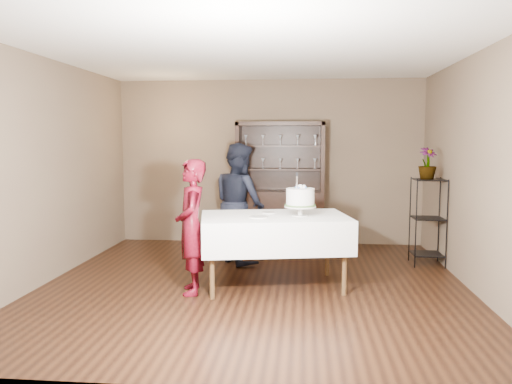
# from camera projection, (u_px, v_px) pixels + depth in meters

# --- Properties ---
(floor) EXTENTS (5.00, 5.00, 0.00)m
(floor) POSITION_uv_depth(u_px,v_px,m) (254.00, 285.00, 5.93)
(floor) COLOR black
(floor) RESTS_ON ground
(ceiling) EXTENTS (5.00, 5.00, 0.00)m
(ceiling) POSITION_uv_depth(u_px,v_px,m) (254.00, 53.00, 5.65)
(ceiling) COLOR white
(ceiling) RESTS_ON back_wall
(back_wall) EXTENTS (5.00, 0.02, 2.70)m
(back_wall) POSITION_uv_depth(u_px,v_px,m) (269.00, 162.00, 8.27)
(back_wall) COLOR brown
(back_wall) RESTS_ON floor
(wall_left) EXTENTS (0.02, 5.00, 2.70)m
(wall_left) POSITION_uv_depth(u_px,v_px,m) (49.00, 170.00, 6.03)
(wall_left) COLOR brown
(wall_left) RESTS_ON floor
(wall_right) EXTENTS (0.02, 5.00, 2.70)m
(wall_right) POSITION_uv_depth(u_px,v_px,m) (477.00, 173.00, 5.55)
(wall_right) COLOR brown
(wall_right) RESTS_ON floor
(china_hutch) EXTENTS (1.40, 0.48, 2.00)m
(china_hutch) POSITION_uv_depth(u_px,v_px,m) (280.00, 205.00, 8.07)
(china_hutch) COLOR black
(china_hutch) RESTS_ON floor
(plant_etagere) EXTENTS (0.42, 0.42, 1.20)m
(plant_etagere) POSITION_uv_depth(u_px,v_px,m) (428.00, 218.00, 6.83)
(plant_etagere) COLOR black
(plant_etagere) RESTS_ON floor
(cake_table) EXTENTS (1.85, 1.33, 0.84)m
(cake_table) POSITION_uv_depth(u_px,v_px,m) (274.00, 232.00, 5.82)
(cake_table) COLOR silver
(cake_table) RESTS_ON floor
(woman) EXTENTS (0.48, 0.62, 1.51)m
(woman) POSITION_uv_depth(u_px,v_px,m) (192.00, 227.00, 5.56)
(woman) COLOR #3D0511
(woman) RESTS_ON floor
(man) EXTENTS (0.99, 1.03, 1.68)m
(man) POSITION_uv_depth(u_px,v_px,m) (240.00, 203.00, 6.97)
(man) COLOR black
(man) RESTS_ON floor
(cake) EXTENTS (0.36, 0.36, 0.50)m
(cake) POSITION_uv_depth(u_px,v_px,m) (300.00, 199.00, 5.74)
(cake) COLOR silver
(cake) RESTS_ON cake_table
(plate_near) EXTENTS (0.28, 0.28, 0.01)m
(plate_near) POSITION_uv_depth(u_px,v_px,m) (258.00, 217.00, 5.62)
(plate_near) COLOR silver
(plate_near) RESTS_ON cake_table
(plate_far) EXTENTS (0.21, 0.21, 0.01)m
(plate_far) POSITION_uv_depth(u_px,v_px,m) (268.00, 213.00, 5.96)
(plate_far) COLOR silver
(plate_far) RESTS_ON cake_table
(potted_plant) EXTENTS (0.32, 0.32, 0.43)m
(potted_plant) POSITION_uv_depth(u_px,v_px,m) (427.00, 163.00, 6.73)
(potted_plant) COLOR #476C33
(potted_plant) RESTS_ON plant_etagere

